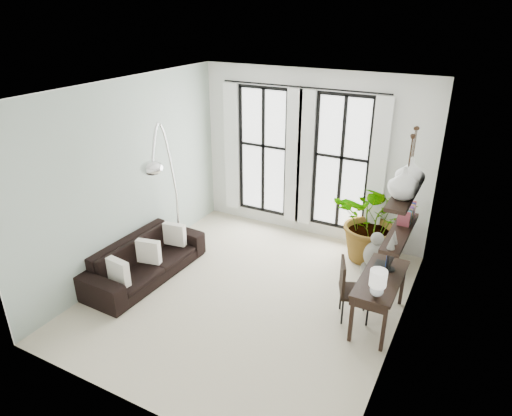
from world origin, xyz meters
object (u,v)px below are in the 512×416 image
Objects in this scene: plant at (374,220)px; desk_chair at (350,286)px; sofa at (145,259)px; buddha at (375,257)px; desk at (380,282)px; arc_lamp at (163,158)px.

plant is 1.65× the size of desk_chair.
desk_chair reaches higher than sofa.
desk is at bearing -74.49° from buddha.
plant is at bearing 110.51° from buddha.
desk_chair is (-0.40, -0.04, -0.18)m from desk.
desk is 1.61× the size of buddha.
plant is 3.77m from arc_lamp.
plant reaches higher than desk.
arc_lamp reaches higher than sofa.
plant reaches higher than buddha.
buddha reaches higher than sofa.
plant reaches higher than desk_chair.
desk is 0.50× the size of arc_lamp.
desk_chair is 1.17× the size of buddha.
buddha is (3.39, 1.85, 0.01)m from sofa.
arc_lamp is at bearing 157.41° from desk_chair.
desk is 1.40m from buddha.
buddha is at bearing 21.51° from arc_lamp.
desk is at bearing -16.57° from desk_chair.
desk is at bearing -0.03° from arc_lamp.
desk_chair is (3.34, 0.52, 0.20)m from sofa.
desk_chair is 0.36× the size of arc_lamp.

